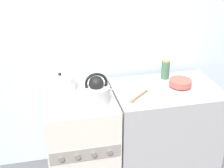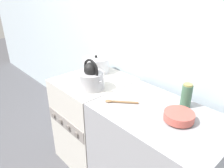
% 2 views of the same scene
% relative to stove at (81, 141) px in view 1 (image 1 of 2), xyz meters
% --- Properties ---
extents(wall_back, '(7.00, 0.06, 2.50)m').
position_rel_stove_xyz_m(wall_back, '(0.00, 0.39, 0.82)').
color(wall_back, silver).
rests_on(wall_back, ground_plane).
extents(stove, '(0.56, 0.66, 0.85)m').
position_rel_stove_xyz_m(stove, '(0.00, 0.00, 0.00)').
color(stove, beige).
rests_on(stove, ground_plane).
extents(counter, '(0.89, 0.60, 0.86)m').
position_rel_stove_xyz_m(counter, '(0.74, -0.02, 0.00)').
color(counter, '#99999E').
rests_on(counter, ground_plane).
extents(kettle, '(0.25, 0.21, 0.25)m').
position_rel_stove_xyz_m(kettle, '(0.13, -0.11, 0.52)').
color(kettle, '#B2B2B7').
rests_on(kettle, stove).
extents(cooking_pot, '(0.25, 0.25, 0.17)m').
position_rel_stove_xyz_m(cooking_pot, '(-0.13, 0.14, 0.50)').
color(cooking_pot, silver).
rests_on(cooking_pot, stove).
extents(enamel_bowl, '(0.19, 0.19, 0.06)m').
position_rel_stove_xyz_m(enamel_bowl, '(0.86, -0.00, 0.47)').
color(enamel_bowl, '#B75147').
rests_on(enamel_bowl, counter).
extents(storage_jar, '(0.07, 0.07, 0.17)m').
position_rel_stove_xyz_m(storage_jar, '(0.80, 0.18, 0.52)').
color(storage_jar, '#3F664C').
rests_on(storage_jar, counter).
extents(wooden_spoon, '(0.20, 0.17, 0.02)m').
position_rel_stove_xyz_m(wooden_spoon, '(0.46, -0.12, 0.44)').
color(wooden_spoon, olive).
rests_on(wooden_spoon, counter).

